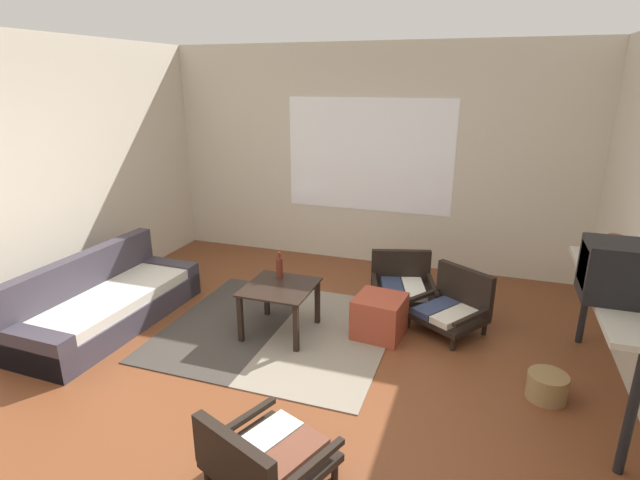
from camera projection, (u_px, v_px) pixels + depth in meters
name	position (u px, v px, depth m)	size (l,w,h in m)	color
ground_plane	(271.00, 389.00, 3.81)	(7.80, 7.80, 0.00)	brown
far_wall_with_window	(370.00, 157.00, 6.13)	(5.60, 0.13, 2.70)	beige
side_wall_left	(13.00, 187.00, 4.48)	(0.12, 6.60, 2.70)	beige
area_rug	(278.00, 330.00, 4.69)	(2.08, 1.94, 0.01)	#38332D
couch	(106.00, 303.00, 4.76)	(0.80, 1.91, 0.68)	#38333D
coffee_table	(280.00, 295.00, 4.54)	(0.62, 0.64, 0.47)	black
armchair_by_window	(402.00, 283.00, 5.21)	(0.78, 0.75, 0.52)	black
armchair_striped_foreground	(262.00, 458.00, 2.81)	(0.80, 0.80, 0.50)	black
armchair_corner	(453.00, 305.00, 4.65)	(0.81, 0.79, 0.58)	black
ottoman_orange	(379.00, 316.00, 4.55)	(0.43, 0.43, 0.39)	#993D28
console_shelf	(613.00, 300.00, 3.50)	(0.39, 1.77, 0.89)	#B2AD9E
crt_television	(628.00, 272.00, 3.21)	(0.55, 0.37, 0.39)	black
clay_vase	(611.00, 259.00, 3.68)	(0.19, 0.19, 0.30)	brown
glass_bottle	(279.00, 267.00, 4.67)	(0.06, 0.06, 0.26)	#5B2319
wicker_basket	(547.00, 386.00, 3.67)	(0.29, 0.29, 0.20)	olive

